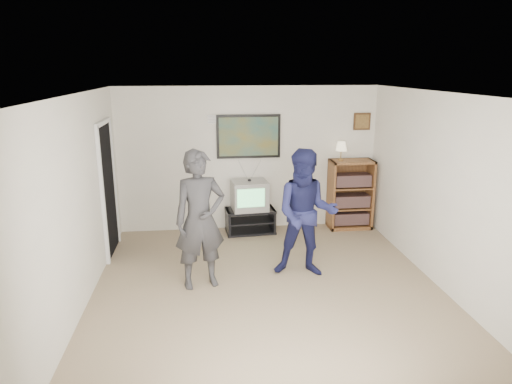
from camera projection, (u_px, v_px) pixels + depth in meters
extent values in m
cube|color=#856B54|center=(269.00, 292.00, 5.88)|extent=(4.50, 5.00, 0.01)
cube|color=white|center=(270.00, 94.00, 5.22)|extent=(4.50, 5.00, 0.01)
cube|color=white|center=(249.00, 159.00, 7.94)|extent=(4.50, 0.01, 2.50)
cube|color=white|center=(78.00, 205.00, 5.29)|extent=(0.01, 5.00, 2.50)
cube|color=white|center=(444.00, 193.00, 5.80)|extent=(0.01, 5.00, 2.50)
cube|color=black|center=(250.00, 210.00, 7.91)|extent=(0.88, 0.53, 0.04)
cube|color=black|center=(250.00, 231.00, 8.01)|extent=(0.88, 0.53, 0.04)
cube|color=black|center=(228.00, 221.00, 7.91)|extent=(0.07, 0.45, 0.42)
cube|color=black|center=(272.00, 220.00, 8.00)|extent=(0.07, 0.45, 0.42)
imported|color=#303033|center=(200.00, 220.00, 5.83)|extent=(0.75, 0.59, 1.82)
imported|color=#1A1C47|center=(306.00, 214.00, 6.16)|extent=(0.98, 0.83, 1.77)
cube|color=white|center=(195.00, 199.00, 6.01)|extent=(0.07, 0.12, 0.03)
cube|color=white|center=(299.00, 191.00, 6.35)|extent=(0.09, 0.13, 0.04)
cube|color=black|center=(249.00, 136.00, 7.81)|extent=(1.10, 0.03, 0.75)
cube|color=white|center=(216.00, 119.00, 7.68)|extent=(0.28, 0.02, 0.14)
cube|color=#442815|center=(362.00, 121.00, 7.98)|extent=(0.30, 0.03, 0.30)
cube|color=black|center=(108.00, 190.00, 6.89)|extent=(0.03, 0.85, 2.00)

